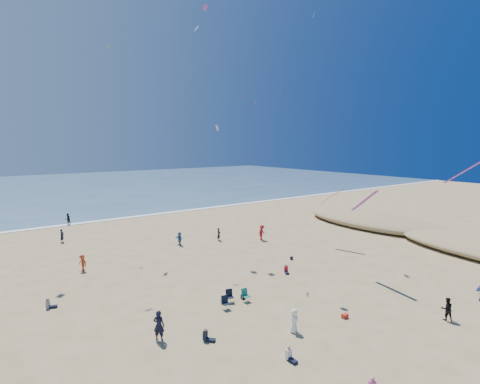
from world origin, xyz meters
TOP-DOWN VIEW (x-y plane):
  - ground at (0.00, 0.00)m, footprint 220.00×220.00m
  - ocean at (0.00, 95.00)m, footprint 220.00×100.00m
  - surf_line at (0.00, 45.00)m, footprint 220.00×1.20m
  - standing_flyers at (3.80, 14.08)m, footprint 35.49×49.17m
  - seated_group at (-0.59, 5.44)m, footprint 20.34×20.68m
  - chair_cluster at (1.41, 7.94)m, footprint 2.63×1.50m
  - white_tote at (0.81, 8.61)m, footprint 0.35×0.20m
  - black_backpack at (2.54, 8.35)m, footprint 0.30×0.22m
  - cooler at (6.34, 1.59)m, footprint 0.45×0.30m
  - navy_bag at (12.57, 13.25)m, footprint 0.28×0.18m
  - kites_aloft at (10.12, 12.78)m, footprint 36.45×39.48m

SIDE VIEW (x-z plane):
  - ground at x=0.00m, z-range 0.00..0.00m
  - ocean at x=0.00m, z-range 0.00..0.06m
  - surf_line at x=0.00m, z-range 0.00..0.08m
  - cooler at x=6.34m, z-range 0.00..0.30m
  - navy_bag at x=12.57m, z-range 0.00..0.34m
  - black_backpack at x=2.54m, z-range 0.00..0.38m
  - white_tote at x=0.81m, z-range 0.00..0.40m
  - seated_group at x=-0.59m, z-range 0.00..0.84m
  - chair_cluster at x=1.41m, z-range 0.00..1.00m
  - standing_flyers at x=3.80m, z-range -0.10..1.83m
  - kites_aloft at x=10.12m, z-range -0.71..29.55m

